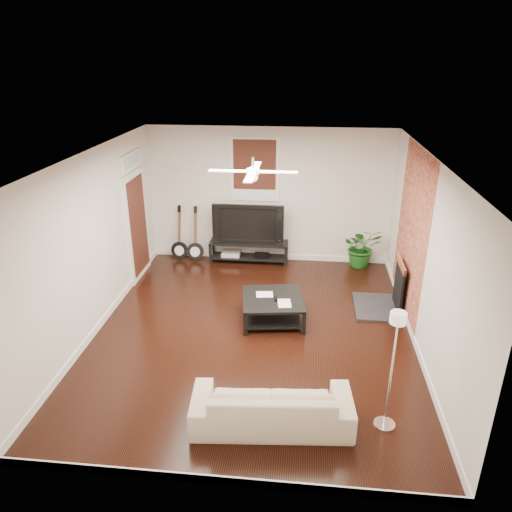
{
  "coord_description": "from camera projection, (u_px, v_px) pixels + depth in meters",
  "views": [
    {
      "loc": [
        0.74,
        -6.61,
        4.13
      ],
      "look_at": [
        0.0,
        0.4,
        1.15
      ],
      "focal_mm": 33.87,
      "sensor_mm": 36.0,
      "label": 1
    }
  ],
  "objects": [
    {
      "name": "room",
      "position": [
        253.0,
        251.0,
        7.19
      ],
      "size": [
        5.01,
        6.01,
        2.81
      ],
      "color": "black",
      "rests_on": "ground"
    },
    {
      "name": "brick_accent",
      "position": [
        411.0,
        234.0,
        7.87
      ],
      "size": [
        0.02,
        2.2,
        2.8
      ],
      "primitive_type": "cube",
      "color": "#984031",
      "rests_on": "floor"
    },
    {
      "name": "fireplace",
      "position": [
        387.0,
        285.0,
        8.26
      ],
      "size": [
        0.8,
        1.1,
        0.92
      ],
      "primitive_type": "cube",
      "color": "black",
      "rests_on": "floor"
    },
    {
      "name": "window_back",
      "position": [
        255.0,
        170.0,
        9.73
      ],
      "size": [
        1.0,
        0.06,
        1.3
      ],
      "primitive_type": "cube",
      "color": "#39180F",
      "rests_on": "wall_back"
    },
    {
      "name": "door_left",
      "position": [
        137.0,
        216.0,
        9.23
      ],
      "size": [
        0.08,
        1.0,
        2.5
      ],
      "primitive_type": "cube",
      "color": "white",
      "rests_on": "wall_left"
    },
    {
      "name": "tv_stand",
      "position": [
        249.0,
        252.0,
        10.23
      ],
      "size": [
        1.64,
        0.44,
        0.46
      ],
      "primitive_type": "cube",
      "color": "black",
      "rests_on": "floor"
    },
    {
      "name": "tv",
      "position": [
        249.0,
        222.0,
        10.0
      ],
      "size": [
        1.47,
        0.19,
        0.85
      ],
      "primitive_type": "imported",
      "color": "black",
      "rests_on": "tv_stand"
    },
    {
      "name": "coffee_table",
      "position": [
        273.0,
        309.0,
        8.0
      ],
      "size": [
        1.11,
        1.11,
        0.41
      ],
      "primitive_type": "cube",
      "rotation": [
        0.0,
        0.0,
        0.14
      ],
      "color": "black",
      "rests_on": "floor"
    },
    {
      "name": "sofa",
      "position": [
        272.0,
        404.0,
        5.73
      ],
      "size": [
        1.96,
        0.9,
        0.56
      ],
      "primitive_type": "imported",
      "rotation": [
        0.0,
        0.0,
        3.22
      ],
      "color": "#C9B497",
      "rests_on": "floor"
    },
    {
      "name": "floor_lamp",
      "position": [
        391.0,
        372.0,
        5.49
      ],
      "size": [
        0.28,
        0.28,
        1.56
      ],
      "primitive_type": null,
      "rotation": [
        0.0,
        0.0,
        0.08
      ],
      "color": "silver",
      "rests_on": "floor"
    },
    {
      "name": "potted_plant",
      "position": [
        362.0,
        247.0,
        9.96
      ],
      "size": [
        0.87,
        0.78,
        0.86
      ],
      "primitive_type": "imported",
      "rotation": [
        0.0,
        0.0,
        0.15
      ],
      "color": "#185418",
      "rests_on": "floor"
    },
    {
      "name": "guitar_left",
      "position": [
        179.0,
        234.0,
        10.21
      ],
      "size": [
        0.4,
        0.31,
        1.18
      ],
      "primitive_type": null,
      "rotation": [
        0.0,
        0.0,
        -0.14
      ],
      "color": "black",
      "rests_on": "floor"
    },
    {
      "name": "guitar_right",
      "position": [
        194.0,
        235.0,
        10.15
      ],
      "size": [
        0.37,
        0.27,
        1.18
      ],
      "primitive_type": null,
      "rotation": [
        0.0,
        0.0,
        -0.03
      ],
      "color": "black",
      "rests_on": "floor"
    },
    {
      "name": "ceiling_fan",
      "position": [
        253.0,
        171.0,
        6.72
      ],
      "size": [
        1.24,
        1.24,
        0.32
      ],
      "primitive_type": null,
      "color": "white",
      "rests_on": "ceiling"
    }
  ]
}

